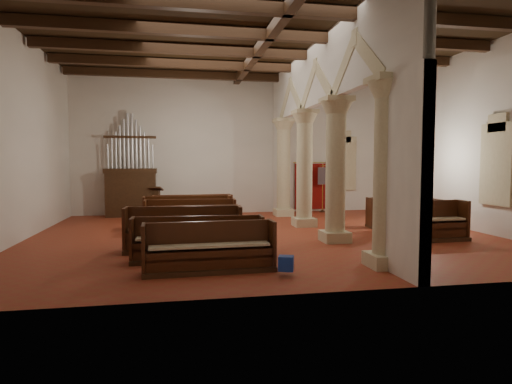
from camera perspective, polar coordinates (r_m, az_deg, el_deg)
The scene contains 33 objects.
floor at distance 13.40m, azimuth 0.88°, elevation -5.73°, with size 14.00×14.00×0.00m, color maroon.
ceiling at distance 13.73m, azimuth 0.91°, elevation 19.80°, with size 14.00×14.00×0.00m, color black.
wall_back at distance 19.14m, azimuth -2.67°, elevation 6.20°, with size 14.00×0.02×6.00m, color beige.
wall_front at distance 7.46m, azimuth 10.14°, elevation 9.61°, with size 14.00×0.02×6.00m, color beige.
wall_left at distance 13.70m, azimuth -29.40°, elevation 6.57°, with size 0.02×12.00×6.00m, color beige.
wall_right at distance 16.14m, azimuth 26.22°, elevation 6.21°, with size 0.02×12.00×6.00m, color beige.
ceiling_beams at distance 13.68m, azimuth 0.91°, elevation 19.07°, with size 13.80×11.80×0.30m, color #382212, non-canonical shape.
arcade at distance 13.74m, azimuth 8.38°, elevation 9.39°, with size 0.90×11.90×6.00m.
window_right_a at distance 14.93m, azimuth 29.51°, elevation 3.24°, with size 0.03×1.00×2.20m, color #32715C.
window_right_b at distance 18.18m, azimuth 21.38°, elevation 3.53°, with size 0.03×1.00×2.20m, color #32715C.
window_back at distance 20.40m, azimuth 11.44°, elevation 3.74°, with size 1.00×0.03×2.20m, color #32715C.
pipe_organ at distance 18.57m, azimuth -16.33°, elevation 1.08°, with size 2.10×0.85×4.40m.
lectern at distance 18.19m, azimuth -13.07°, elevation -1.58°, with size 0.61×0.64×1.27m.
dossal_curtain at distance 19.86m, azimuth 7.44°, elevation 0.80°, with size 1.80×0.07×2.17m.
processional_banner at distance 19.60m, azimuth 8.87°, elevation -0.41°, with size 0.50×0.64×2.19m.
hymnal_box_a at distance 8.66m, azimuth 4.03°, elevation -9.47°, with size 0.30×0.24×0.30m, color navy.
hymnal_box_b at distance 10.77m, azimuth 1.02°, elevation -6.66°, with size 0.34×0.28×0.34m, color #19169B.
hymnal_box_c at distance 11.89m, azimuth -1.24°, elevation -5.62°, with size 0.35×0.29×0.35m, color #162299.
tube_heater_a at distance 9.23m, azimuth -4.93°, elevation -9.19°, with size 0.09×0.09×0.86m, color white.
tube_heater_b at distance 9.92m, azimuth -2.90°, elevation -8.25°, with size 0.09×0.09×0.85m, color white.
nave_pew_0 at distance 8.97m, azimuth -6.18°, elevation -8.40°, with size 2.74×0.78×1.03m.
nave_pew_1 at distance 9.98m, azimuth -7.72°, elevation -7.18°, with size 3.04×0.80×1.02m.
nave_pew_2 at distance 11.08m, azimuth -9.61°, elevation -5.87°, with size 2.98×0.92×1.13m.
nave_pew_3 at distance 11.84m, azimuth -9.66°, elevation -5.44°, with size 2.56×0.76×1.01m.
nave_pew_4 at distance 12.88m, azimuth -7.87°, elevation -4.71°, with size 2.56×0.77×0.97m.
nave_pew_5 at distance 14.13m, azimuth -8.72°, elevation -3.85°, with size 2.98×0.82×1.04m.
nave_pew_6 at distance 14.97m, azimuth -9.11°, elevation -3.35°, with size 3.00×0.82×1.10m.
nave_pew_7 at distance 16.12m, azimuth -8.42°, elevation -2.88°, with size 2.97×0.89×1.05m.
nave_pew_8 at distance 17.04m, azimuth -8.73°, elevation -2.62°, with size 2.72×0.66×0.95m.
aisle_pew_0 at distance 13.43m, azimuth 22.64°, elevation -4.32°, with size 1.93×0.83×1.15m.
aisle_pew_1 at distance 14.12m, azimuth 19.53°, elevation -3.90°, with size 2.00×0.77×1.12m.
aisle_pew_2 at distance 14.92m, azimuth 19.51°, elevation -3.70°, with size 1.98×0.77×0.96m.
aisle_pew_3 at distance 15.62m, azimuth 17.88°, elevation -3.23°, with size 1.85×0.81×1.04m.
Camera 1 is at (-2.60, -12.95, 2.26)m, focal length 30.00 mm.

